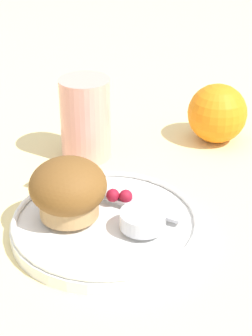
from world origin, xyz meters
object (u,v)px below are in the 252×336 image
at_px(butter_knife, 104,194).
at_px(juice_glass, 85,119).
at_px(orange_fruit, 217,113).
at_px(muffin, 67,191).

xyz_separation_m(butter_knife, juice_glass, (-0.05, 0.13, 0.03)).
distance_m(butter_knife, juice_glass, 0.14).
bearing_deg(juice_glass, butter_knife, -70.20).
relative_size(butter_knife, orange_fruit, 2.24).
bearing_deg(muffin, butter_knife, 56.16).
relative_size(muffin, juice_glass, 0.75).
distance_m(orange_fruit, juice_glass, 0.19).
xyz_separation_m(muffin, butter_knife, (0.03, 0.05, -0.03)).
height_order(muffin, juice_glass, juice_glass).
xyz_separation_m(muffin, juice_glass, (-0.02, 0.17, 0.00)).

